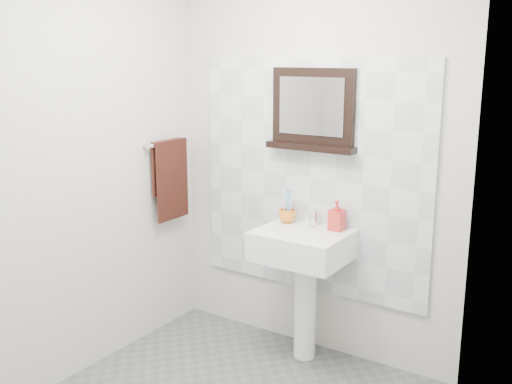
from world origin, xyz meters
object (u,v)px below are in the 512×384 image
Objects in this scene: toothbrush_cup at (287,216)px; pedestal_sink at (303,259)px; framed_mirror at (313,112)px; hand_towel at (170,173)px; soap_dispenser at (337,215)px.

pedestal_sink is at bearing -31.46° from toothbrush_cup.
framed_mirror is 1.09m from hand_towel.
soap_dispenser reaches higher than toothbrush_cup.
framed_mirror is at bearing 166.39° from soap_dispenser.
toothbrush_cup is 0.18× the size of framed_mirror.
hand_towel is at bearing -176.41° from pedestal_sink.
framed_mirror is at bearing 31.26° from toothbrush_cup.
framed_mirror is at bearing 14.55° from hand_towel.
hand_towel reaches higher than pedestal_sink.
pedestal_sink is at bearing -139.95° from soap_dispenser.
toothbrush_cup is (-0.18, 0.11, 0.23)m from pedestal_sink.
soap_dispenser is (0.34, 0.02, 0.05)m from toothbrush_cup.
hand_towel is at bearing -165.45° from framed_mirror.
framed_mirror is (-0.05, 0.19, 0.89)m from pedestal_sink.
framed_mirror is 1.08× the size of hand_towel.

